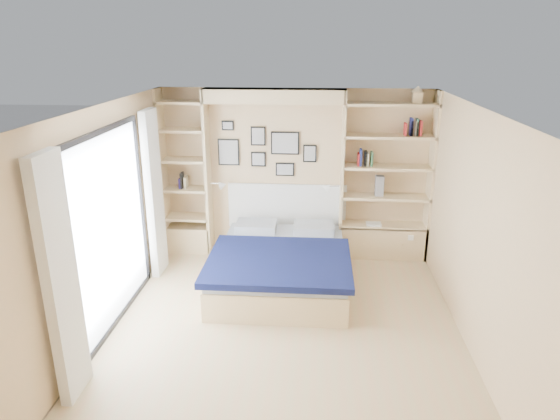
{
  "coord_description": "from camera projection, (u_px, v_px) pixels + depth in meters",
  "views": [
    {
      "loc": [
        0.33,
        -5.06,
        3.15
      ],
      "look_at": [
        -0.12,
        0.9,
        1.11
      ],
      "focal_mm": 32.0,
      "sensor_mm": 36.0,
      "label": 1
    }
  ],
  "objects": [
    {
      "name": "bed",
      "position": [
        281.0,
        264.0,
        6.72
      ],
      "size": [
        1.81,
        2.33,
        1.07
      ],
      "color": "beige",
      "rests_on": "ground"
    },
    {
      "name": "photo_gallery",
      "position": [
        265.0,
        149.0,
        7.43
      ],
      "size": [
        1.48,
        0.02,
        0.82
      ],
      "color": "black",
      "rests_on": "ground"
    },
    {
      "name": "room_shell",
      "position": [
        265.0,
        197.0,
        6.94
      ],
      "size": [
        4.5,
        4.5,
        4.5
      ],
      "color": "tan",
      "rests_on": "ground"
    },
    {
      "name": "reading_lamps",
      "position": [
        274.0,
        186.0,
        7.37
      ],
      "size": [
        1.92,
        0.12,
        0.15
      ],
      "color": "silver",
      "rests_on": "ground"
    },
    {
      "name": "deck_chair",
      "position": [
        3.0,
        267.0,
        6.53
      ],
      "size": [
        0.57,
        0.78,
        0.71
      ],
      "rotation": [
        0.0,
        0.0,
        0.22
      ],
      "color": "tan",
      "rests_on": "ground"
    },
    {
      "name": "ground",
      "position": [
        285.0,
        324.0,
        5.82
      ],
      "size": [
        4.5,
        4.5,
        0.0
      ],
      "primitive_type": "plane",
      "color": "tan",
      "rests_on": "ground"
    },
    {
      "name": "shelf_decor",
      "position": [
        371.0,
        147.0,
        7.14
      ],
      "size": [
        3.52,
        0.23,
        2.03
      ],
      "color": "#A51E1E",
      "rests_on": "ground"
    }
  ]
}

